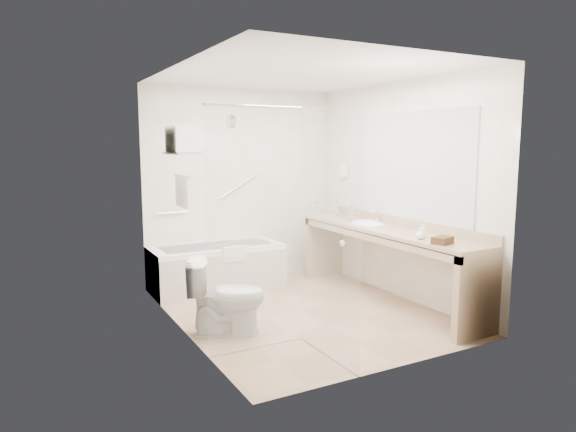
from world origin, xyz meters
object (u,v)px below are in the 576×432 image
vanity_counter (386,246)px  toilet (226,297)px  amenity_basket (442,240)px  bathtub (217,267)px  water_bottle_left (351,214)px

vanity_counter → toilet: bearing=-177.6°
toilet → amenity_basket: (1.85, -0.90, 0.53)m
bathtub → amenity_basket: 2.82m
water_bottle_left → bathtub: bearing=150.8°
vanity_counter → water_bottle_left: 0.66m
amenity_basket → water_bottle_left: size_ratio=0.99×
bathtub → toilet: (-0.45, -1.47, 0.08)m
bathtub → vanity_counter: 2.09m
toilet → water_bottle_left: 2.09m
bathtub → water_bottle_left: bearing=-29.2°
toilet → water_bottle_left: bearing=-47.2°
vanity_counter → amenity_basket: bearing=-97.4°
bathtub → toilet: bearing=-107.0°
toilet → amenity_basket: amenity_basket is taller
vanity_counter → water_bottle_left: bearing=97.6°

